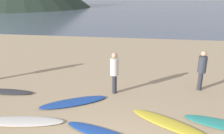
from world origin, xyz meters
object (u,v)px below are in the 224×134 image
Objects in this scene: surfboard_6 at (222,124)px; person_1 at (202,68)px; surfboard_2 at (21,121)px; surfboard_3 at (74,102)px; person_0 at (114,70)px; surfboard_5 at (168,123)px; surfboard_4 at (105,134)px; surfboard_1 at (4,91)px.

person_1 is at bearing 109.95° from surfboard_6.
surfboard_3 is at bearing 42.15° from surfboard_2.
person_0 is at bearing 170.77° from surfboard_6.
surfboard_2 is 6.83m from person_1.
surfboard_5 is 3.23m from person_1.
surfboard_2 is 1.09× the size of surfboard_3.
surfboard_4 is (2.65, -0.23, -0.01)m from surfboard_2.
surfboard_6 is 4.02m from person_0.
surfboard_1 is at bearing 142.24° from surfboard_3.
surfboard_5 is (1.79, 0.83, 0.01)m from surfboard_4.
surfboard_3 is 1.94m from person_0.
surfboard_5 is 1.52× the size of person_1.
surfboard_5 is (6.26, -1.25, -0.01)m from surfboard_1.
surfboard_4 is 1.03× the size of surfboard_5.
surfboard_2 reaches higher than surfboard_5.
surfboard_2 is at bearing -142.03° from surfboard_5.
surfboard_5 is at bearing -44.03° from surfboard_3.
person_1 reaches higher than surfboard_3.
surfboard_3 is at bearing -164.02° from surfboard_5.
surfboard_3 reaches higher than surfboard_4.
surfboard_1 is 0.92× the size of surfboard_2.
surfboard_1 reaches higher than surfboard_4.
person_0 is (-1.92, 1.91, 0.93)m from surfboard_5.
surfboard_3 is 4.87m from surfboard_6.
surfboard_2 is (1.83, -1.85, -0.00)m from surfboard_1.
person_0 is 3.48m from person_1.
surfboard_2 reaches higher than surfboard_6.
surfboard_1 reaches higher than surfboard_2.
person_1 is (3.24, 3.57, 0.93)m from surfboard_4.
surfboard_4 is 3.53m from surfboard_6.
surfboard_5 is at bearing -109.34° from person_0.
surfboard_1 is 0.95× the size of surfboard_4.
surfboard_3 is 3.35m from surfboard_5.
surfboard_5 is 1.12× the size of surfboard_6.
surfboard_5 is 1.60m from surfboard_6.
person_0 reaches higher than surfboard_5.
surfboard_1 reaches higher than surfboard_6.
surfboard_2 reaches higher than surfboard_4.
surfboard_6 is (1.59, 0.19, -0.00)m from surfboard_5.
surfboard_2 is 6.08m from surfboard_6.
surfboard_1 is 1.10× the size of surfboard_6.
person_1 is at bearing 21.61° from surfboard_2.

